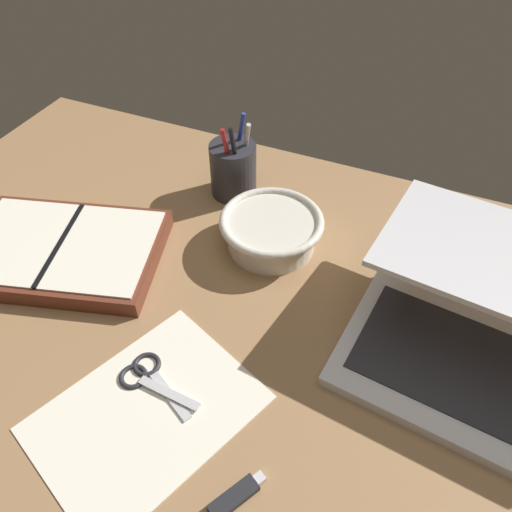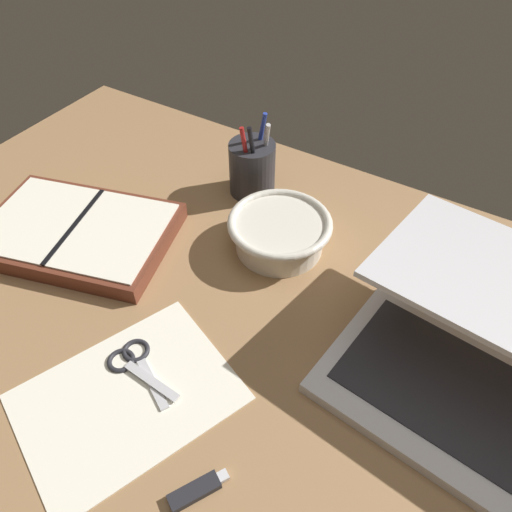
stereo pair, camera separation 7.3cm
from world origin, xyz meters
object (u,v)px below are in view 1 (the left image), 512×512
Objects in this scene: pen_cup at (233,169)px; scissors at (147,376)px; planner at (63,250)px; laptop at (492,337)px; bowl at (271,230)px.

scissors is (6.35, -41.23, -4.87)cm from pen_cup.
pen_cup is 0.43× the size of planner.
pen_cup is (-47.13, 20.47, -0.03)cm from laptop.
laptop is 1.08× the size of planner.
planner is at bearing -151.52° from bowl.
planner is at bearing -167.46° from laptop.
bowl is 1.41× the size of scissors.
bowl is 0.48× the size of planner.
pen_cup is at bearing 114.52° from scissors.
bowl is 1.11× the size of pen_cup.
planner is (-65.42, -6.75, -3.62)cm from laptop.
laptop is at bearing -10.03° from planner.
laptop is 2.51× the size of pen_cup.
scissors is (24.64, -14.01, -1.29)cm from planner.
bowl is at bearing 12.56° from planner.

